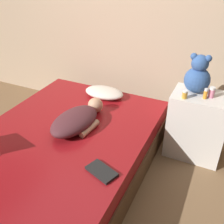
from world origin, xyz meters
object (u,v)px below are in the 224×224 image
bottle_amber (185,94)px  teddy_bear (198,76)px  person_lying (77,119)px  bottle_orange (206,94)px  book (102,171)px  bottle_pink (212,92)px  pillow (104,92)px

bottle_amber → teddy_bear: bearing=70.1°
person_lying → bottle_amber: (0.88, 0.49, 0.23)m
bottle_orange → book: (-0.56, -1.02, -0.31)m
bottle_pink → teddy_bear: bearing=159.5°
bottle_amber → person_lying: bearing=-150.9°
pillow → person_lying: size_ratio=0.63×
bottle_pink → bottle_orange: bearing=-134.2°
bottle_amber → bottle_orange: bearing=23.4°
bottle_pink → bottle_amber: size_ratio=1.31×
person_lying → bottle_amber: bearing=34.7°
teddy_bear → bottle_pink: size_ratio=3.65×
bottle_pink → book: (-0.61, -1.07, -0.31)m
bottle_orange → book: 1.20m
teddy_bear → pillow: bearing=-178.6°
bottle_pink → bottle_orange: size_ratio=1.03×
teddy_bear → bottle_amber: (-0.07, -0.18, -0.13)m
person_lying → pillow: bearing=99.3°
bottle_pink → bottle_amber: (-0.22, -0.12, -0.01)m
pillow → teddy_bear: size_ratio=1.22×
bottle_orange → book: bottle_orange is taller
pillow → book: 1.23m
pillow → book: pillow is taller
pillow → person_lying: 0.65m
teddy_bear → bottle_pink: (0.15, -0.06, -0.11)m
bottle_pink → bottle_amber: bearing=-150.7°
teddy_bear → person_lying: bearing=-144.6°
teddy_bear → book: size_ratio=1.40×
teddy_bear → book: teddy_bear is taller
person_lying → book: (0.49, -0.46, -0.07)m
teddy_bear → book: (-0.45, -1.13, -0.42)m
teddy_bear → bottle_pink: teddy_bear is taller
book → bottle_orange: bearing=61.2°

